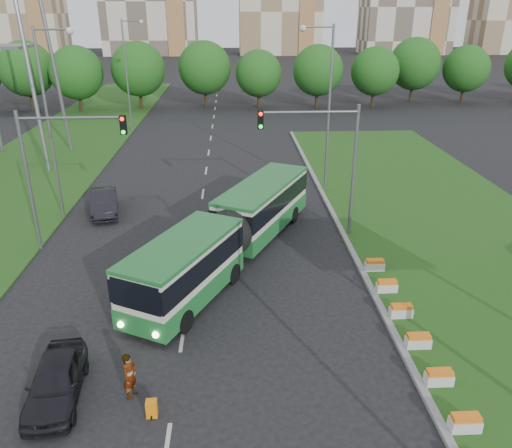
{
  "coord_description": "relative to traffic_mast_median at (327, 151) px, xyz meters",
  "views": [
    {
      "loc": [
        -0.74,
        -17.83,
        12.81
      ],
      "look_at": [
        0.44,
        5.95,
        2.6
      ],
      "focal_mm": 35.0,
      "sensor_mm": 36.0,
      "label": 1
    }
  ],
  "objects": [
    {
      "name": "ground",
      "position": [
        -4.78,
        -10.0,
        -5.35
      ],
      "size": [
        360.0,
        360.0,
        0.0
      ],
      "primitive_type": "plane",
      "color": "black",
      "rests_on": "ground"
    },
    {
      "name": "grass_median",
      "position": [
        8.22,
        -2.0,
        -5.27
      ],
      "size": [
        14.0,
        60.0,
        0.15
      ],
      "primitive_type": "cube",
      "color": "#204D16",
      "rests_on": "ground"
    },
    {
      "name": "median_kerb",
      "position": [
        1.27,
        -2.0,
        -5.26
      ],
      "size": [
        0.3,
        60.0,
        0.18
      ],
      "primitive_type": "cube",
      "color": "gray",
      "rests_on": "ground"
    },
    {
      "name": "left_verge",
      "position": [
        -22.78,
        15.0,
        -5.3
      ],
      "size": [
        12.0,
        110.0,
        0.1
      ],
      "primitive_type": "cube",
      "color": "#204D16",
      "rests_on": "ground"
    },
    {
      "name": "lane_markings",
      "position": [
        -7.78,
        10.0,
        -5.35
      ],
      "size": [
        0.2,
        100.0,
        0.01
      ],
      "primitive_type": null,
      "color": "#ACACA6",
      "rests_on": "ground"
    },
    {
      "name": "flower_planters",
      "position": [
        1.92,
        -11.4,
        -4.9
      ],
      "size": [
        1.1,
        13.7,
        0.6
      ],
      "primitive_type": null,
      "color": "silver",
      "rests_on": "grass_median"
    },
    {
      "name": "traffic_mast_median",
      "position": [
        0.0,
        0.0,
        0.0
      ],
      "size": [
        5.76,
        0.32,
        8.0
      ],
      "color": "slate",
      "rests_on": "ground"
    },
    {
      "name": "traffic_mast_left",
      "position": [
        -15.16,
        -1.0,
        0.0
      ],
      "size": [
        5.76,
        0.32,
        8.0
      ],
      "color": "slate",
      "rests_on": "ground"
    },
    {
      "name": "street_lamps",
      "position": [
        -7.78,
        0.0,
        0.65
      ],
      "size": [
        36.0,
        60.0,
        12.0
      ],
      "primitive_type": null,
      "color": "slate",
      "rests_on": "ground"
    },
    {
      "name": "tree_line",
      "position": [
        5.22,
        45.0,
        -0.85
      ],
      "size": [
        120.0,
        8.0,
        9.0
      ],
      "primitive_type": null,
      "color": "#185216",
      "rests_on": "ground"
    },
    {
      "name": "articulated_bus",
      "position": [
        -5.94,
        -2.85,
        -3.63
      ],
      "size": [
        2.66,
        17.04,
        2.8
      ],
      "rotation": [
        0.0,
        0.0,
        -0.48
      ],
      "color": "beige",
      "rests_on": "ground"
    },
    {
      "name": "car_left_near",
      "position": [
        -11.92,
        -13.45,
        -4.62
      ],
      "size": [
        2.14,
        4.45,
        1.47
      ],
      "primitive_type": "imported",
      "rotation": [
        0.0,
        0.0,
        0.1
      ],
      "color": "black",
      "rests_on": "ground"
    },
    {
      "name": "car_left_far",
      "position": [
        -14.3,
        4.5,
        -4.56
      ],
      "size": [
        2.71,
        5.07,
        1.59
      ],
      "primitive_type": "imported",
      "rotation": [
        0.0,
        0.0,
        0.22
      ],
      "color": "black",
      "rests_on": "ground"
    },
    {
      "name": "pedestrian",
      "position": [
        -9.29,
        -13.51,
        -4.45
      ],
      "size": [
        0.64,
        0.77,
        1.8
      ],
      "primitive_type": "imported",
      "rotation": [
        0.0,
        0.0,
        1.21
      ],
      "color": "gray",
      "rests_on": "ground"
    },
    {
      "name": "shopping_trolley",
      "position": [
        -8.42,
        -14.53,
        -5.03
      ],
      "size": [
        0.37,
        0.39,
        0.64
      ],
      "rotation": [
        0.0,
        0.0,
        0.05
      ],
      "color": "orange",
      "rests_on": "ground"
    }
  ]
}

